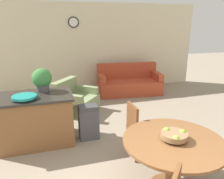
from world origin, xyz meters
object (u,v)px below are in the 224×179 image
dining_table (173,151)px  fruit_bowl (174,135)px  potted_plant (42,79)px  couch (129,83)px  armchair (75,101)px  dining_chair_far_side (139,127)px  teal_bowl (24,97)px  trash_bin (89,122)px  kitchen_island (37,119)px

dining_table → fruit_bowl: bearing=3.7°
potted_plant → couch: 3.35m
dining_table → potted_plant: 2.55m
armchair → dining_table: bearing=-125.1°
dining_chair_far_side → fruit_bowl: 0.91m
teal_bowl → trash_bin: 1.23m
dining_chair_far_side → kitchen_island: 1.83m
fruit_bowl → kitchen_island: bearing=133.8°
dining_table → armchair: size_ratio=1.04×
fruit_bowl → armchair: bearing=105.9°
dining_chair_far_side → fruit_bowl: dining_chair_far_side is taller
kitchen_island → armchair: bearing=55.8°
trash_bin → dining_chair_far_side: bearing=-48.7°
kitchen_island → potted_plant: bearing=55.0°
kitchen_island → couch: size_ratio=0.66×
dining_chair_far_side → trash_bin: size_ratio=1.37×
armchair → potted_plant: bearing=-175.1°
kitchen_island → teal_bowl: bearing=-128.6°
dining_chair_far_side → kitchen_island: bearing=-120.4°
potted_plant → armchair: potted_plant is taller
couch → fruit_bowl: bearing=-97.8°
dining_chair_far_side → kitchen_island: (-1.59, 0.90, -0.05)m
dining_table → trash_bin: (-0.77, 1.63, -0.24)m
couch → armchair: bearing=-143.9°
kitchen_island → dining_table: bearing=-46.2°
couch → armchair: couch is taller
dining_table → armchair: (-0.85, 2.98, -0.29)m
teal_bowl → potted_plant: potted_plant is taller
dining_chair_far_side → armchair: bearing=-161.3°
teal_bowl → armchair: (0.97, 1.40, -0.67)m
potted_plant → couch: bearing=40.0°
kitchen_island → armchair: size_ratio=1.07×
potted_plant → teal_bowl: bearing=-126.7°
trash_bin → armchair: 1.35m
potted_plant → trash_bin: size_ratio=0.65×
dining_table → teal_bowl: size_ratio=3.17×
potted_plant → couch: potted_plant is taller
dining_chair_far_side → potted_plant: bearing=-128.5°
dining_table → couch: bearing=76.7°
armchair → kitchen_island: bearing=-175.2°
potted_plant → armchair: (0.69, 1.01, -0.85)m
trash_bin → armchair: armchair is taller
dining_chair_far_side → trash_bin: 1.04m
dining_chair_far_side → potted_plant: size_ratio=2.12×
fruit_bowl → teal_bowl: teal_bowl is taller
kitchen_island → teal_bowl: 0.54m
kitchen_island → couch: (2.64, 2.30, -0.15)m
kitchen_island → trash_bin: bearing=-7.7°
dining_chair_far_side → fruit_bowl: (0.09, -0.86, 0.29)m
kitchen_island → potted_plant: size_ratio=3.04×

